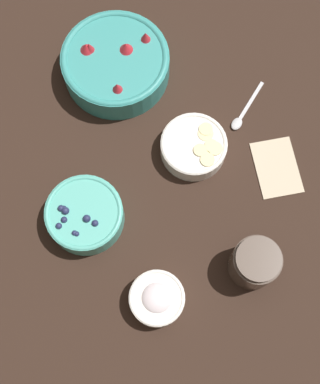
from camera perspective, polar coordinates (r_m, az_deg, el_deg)
The scene contains 8 objects.
ground_plane at distance 1.15m, azimuth 0.43°, elevation 2.10°, with size 4.00×4.00×0.00m, color black.
bowl_strawberries at distance 1.22m, azimuth -4.75°, elevation 13.54°, with size 0.24×0.24×0.09m.
bowl_blueberries at distance 1.10m, azimuth -8.03°, elevation -2.42°, with size 0.16×0.16×0.07m.
bowl_bananas at distance 1.15m, azimuth 3.65°, elevation 4.89°, with size 0.14×0.14×0.05m.
bowl_cream at distance 1.07m, azimuth -0.32°, elevation -11.30°, with size 0.11×0.11×0.06m.
jar_chocolate at distance 1.08m, azimuth 10.03°, elevation -7.48°, with size 0.10×0.10×0.10m.
napkin at distance 1.18m, azimuth 12.34°, elevation 2.59°, with size 0.13×0.10×0.01m.
spoon at distance 1.21m, azimuth 8.77°, elevation 8.13°, with size 0.12×0.10×0.01m.
Camera 1 is at (0.37, -0.06, 1.09)m, focal length 50.00 mm.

